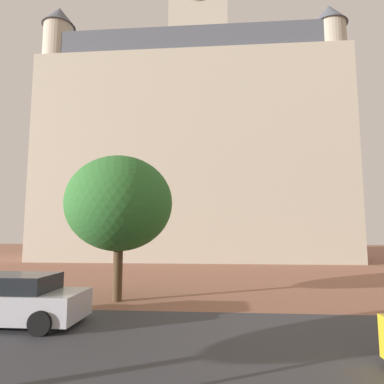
{
  "coord_description": "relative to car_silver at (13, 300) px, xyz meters",
  "views": [
    {
      "loc": [
        0.78,
        1.3,
        2.73
      ],
      "look_at": [
        -0.08,
        12.12,
        4.01
      ],
      "focal_mm": 31.07,
      "sensor_mm": 36.0,
      "label": 1
    }
  ],
  "objects": [
    {
      "name": "landmark_building",
      "position": [
        3.55,
        23.53,
        11.04
      ],
      "size": [
        29.31,
        10.4,
        35.48
      ],
      "color": "#B2A893",
      "rests_on": "ground_plane"
    },
    {
      "name": "street_asphalt_strip",
      "position": [
        5.29,
        -1.57,
        -0.7
      ],
      "size": [
        120.0,
        7.13,
        0.0
      ],
      "primitive_type": "cube",
      "color": "#38383D",
      "rests_on": "ground_plane"
    },
    {
      "name": "tree_curb_far",
      "position": [
        2.08,
        3.49,
        3.14
      ],
      "size": [
        4.27,
        4.27,
        5.77
      ],
      "color": "#4C3823",
      "rests_on": "ground_plane"
    },
    {
      "name": "ground_plane",
      "position": [
        5.29,
        -0.92,
        -0.7
      ],
      "size": [
        120.0,
        120.0,
        0.0
      ],
      "primitive_type": "plane",
      "color": "#93604C"
    },
    {
      "name": "car_silver",
      "position": [
        0.0,
        0.0,
        0.0
      ],
      "size": [
        4.15,
        2.01,
        1.45
      ],
      "color": "#B2B2BC",
      "rests_on": "ground_plane"
    }
  ]
}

